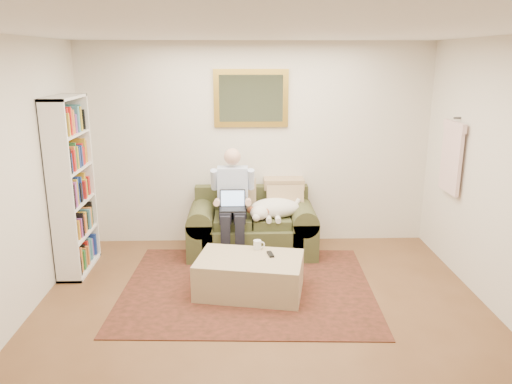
{
  "coord_description": "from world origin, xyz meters",
  "views": [
    {
      "loc": [
        -0.2,
        -3.88,
        2.42
      ],
      "look_at": [
        -0.03,
        1.48,
        0.95
      ],
      "focal_mm": 35.0,
      "sensor_mm": 36.0,
      "label": 1
    }
  ],
  "objects_px": {
    "ottoman": "(250,275)",
    "sofa": "(252,231)",
    "laptop": "(233,204)",
    "seated_man": "(233,205)",
    "bookshelf": "(72,186)",
    "coffee_mug": "(257,245)",
    "sleeping_dog": "(275,208)"
  },
  "relations": [
    {
      "from": "sofa",
      "to": "bookshelf",
      "type": "distance_m",
      "value": 2.21
    },
    {
      "from": "laptop",
      "to": "ottoman",
      "type": "relative_size",
      "value": 0.29
    },
    {
      "from": "sofa",
      "to": "bookshelf",
      "type": "relative_size",
      "value": 0.79
    },
    {
      "from": "ottoman",
      "to": "sofa",
      "type": "bearing_deg",
      "value": 87.41
    },
    {
      "from": "seated_man",
      "to": "ottoman",
      "type": "xyz_separation_m",
      "value": [
        0.19,
        -0.99,
        -0.47
      ]
    },
    {
      "from": "ottoman",
      "to": "coffee_mug",
      "type": "distance_m",
      "value": 0.36
    },
    {
      "from": "sofa",
      "to": "laptop",
      "type": "relative_size",
      "value": 5.15
    },
    {
      "from": "sleeping_dog",
      "to": "ottoman",
      "type": "xyz_separation_m",
      "value": [
        -0.34,
        -1.06,
        -0.41
      ]
    },
    {
      "from": "laptop",
      "to": "coffee_mug",
      "type": "height_order",
      "value": "laptop"
    },
    {
      "from": "laptop",
      "to": "bookshelf",
      "type": "xyz_separation_m",
      "value": [
        -1.8,
        -0.26,
        0.3
      ]
    },
    {
      "from": "sofa",
      "to": "bookshelf",
      "type": "height_order",
      "value": "bookshelf"
    },
    {
      "from": "seated_man",
      "to": "bookshelf",
      "type": "relative_size",
      "value": 0.67
    },
    {
      "from": "laptop",
      "to": "bookshelf",
      "type": "relative_size",
      "value": 0.15
    },
    {
      "from": "laptop",
      "to": "sleeping_dog",
      "type": "height_order",
      "value": "laptop"
    },
    {
      "from": "seated_man",
      "to": "sleeping_dog",
      "type": "relative_size",
      "value": 2.04
    },
    {
      "from": "sofa",
      "to": "laptop",
      "type": "bearing_deg",
      "value": -138.98
    },
    {
      "from": "sleeping_dog",
      "to": "bookshelf",
      "type": "height_order",
      "value": "bookshelf"
    },
    {
      "from": "laptop",
      "to": "bookshelf",
      "type": "bearing_deg",
      "value": -171.88
    },
    {
      "from": "bookshelf",
      "to": "ottoman",
      "type": "bearing_deg",
      "value": -18.76
    },
    {
      "from": "sleeping_dog",
      "to": "seated_man",
      "type": "bearing_deg",
      "value": -172.87
    },
    {
      "from": "seated_man",
      "to": "laptop",
      "type": "xyz_separation_m",
      "value": [
        0.0,
        -0.06,
        0.03
      ]
    },
    {
      "from": "sofa",
      "to": "seated_man",
      "type": "relative_size",
      "value": 1.19
    },
    {
      "from": "sofa",
      "to": "seated_man",
      "type": "distance_m",
      "value": 0.48
    },
    {
      "from": "seated_man",
      "to": "coffee_mug",
      "type": "height_order",
      "value": "seated_man"
    },
    {
      "from": "sleeping_dog",
      "to": "laptop",
      "type": "bearing_deg",
      "value": -166.36
    },
    {
      "from": "sofa",
      "to": "laptop",
      "type": "xyz_separation_m",
      "value": [
        -0.24,
        -0.21,
        0.43
      ]
    },
    {
      "from": "sofa",
      "to": "coffee_mug",
      "type": "bearing_deg",
      "value": -87.7
    },
    {
      "from": "ottoman",
      "to": "bookshelf",
      "type": "bearing_deg",
      "value": 161.24
    },
    {
      "from": "seated_man",
      "to": "bookshelf",
      "type": "bearing_deg",
      "value": -169.97
    },
    {
      "from": "coffee_mug",
      "to": "laptop",
      "type": "bearing_deg",
      "value": 111.68
    },
    {
      "from": "sofa",
      "to": "ottoman",
      "type": "relative_size",
      "value": 1.47
    },
    {
      "from": "bookshelf",
      "to": "laptop",
      "type": "bearing_deg",
      "value": 8.12
    }
  ]
}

